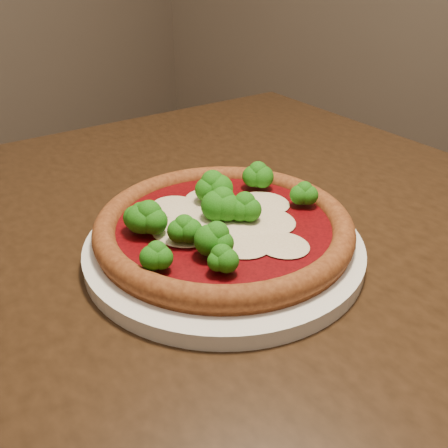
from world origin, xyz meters
The scene contains 3 objects.
dining_table centered at (-0.17, 0.05, 0.65)m, with size 1.37×1.20×0.75m.
plate centered at (-0.25, 0.00, 0.76)m, with size 0.32×0.32×0.02m, color silver.
pizza centered at (-0.26, 0.01, 0.78)m, with size 0.30×0.30×0.06m.
Camera 1 is at (0.03, -0.40, 1.07)m, focal length 40.00 mm.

